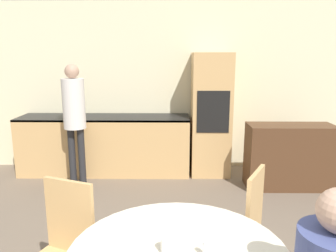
% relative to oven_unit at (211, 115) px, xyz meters
% --- Properties ---
extents(wall_back, '(6.19, 0.05, 2.60)m').
position_rel_oven_unit_xyz_m(wall_back, '(-0.65, 0.34, 0.38)').
color(wall_back, beige).
rests_on(wall_back, ground_plane).
extents(kitchen_counter, '(2.57, 0.60, 0.88)m').
position_rel_oven_unit_xyz_m(kitchen_counter, '(-1.61, -0.01, -0.46)').
color(kitchen_counter, tan).
rests_on(kitchen_counter, ground_plane).
extents(oven_unit, '(0.57, 0.59, 1.83)m').
position_rel_oven_unit_xyz_m(oven_unit, '(0.00, 0.00, 0.00)').
color(oven_unit, tan).
rests_on(oven_unit, ground_plane).
extents(sideboard, '(1.15, 0.45, 0.88)m').
position_rel_oven_unit_xyz_m(sideboard, '(1.02, -0.56, -0.48)').
color(sideboard, '#51331E').
rests_on(sideboard, ground_plane).
extents(chair_far_left, '(0.52, 0.52, 0.98)m').
position_rel_oven_unit_xyz_m(chair_far_left, '(-1.31, -2.92, -0.37)').
color(chair_far_left, tan).
rests_on(chair_far_left, ground_plane).
extents(chair_far_right, '(0.54, 0.54, 0.98)m').
position_rel_oven_unit_xyz_m(chair_far_right, '(-0.06, -2.61, -0.37)').
color(chair_far_right, tan).
rests_on(chair_far_right, ground_plane).
extents(person_standing, '(0.30, 0.30, 1.68)m').
position_rel_oven_unit_xyz_m(person_standing, '(-1.91, -0.50, 0.14)').
color(person_standing, '#262628').
rests_on(person_standing, ground_plane).
extents(cup, '(0.07, 0.07, 0.09)m').
position_rel_oven_unit_xyz_m(cup, '(-0.60, -3.32, -0.10)').
color(cup, white).
rests_on(cup, dining_table).
extents(bowl_near, '(0.12, 0.12, 0.05)m').
position_rel_oven_unit_xyz_m(bowl_near, '(-0.56, -3.22, -0.12)').
color(bowl_near, white).
rests_on(bowl_near, dining_table).
extents(salt_shaker, '(0.03, 0.03, 0.09)m').
position_rel_oven_unit_xyz_m(salt_shaker, '(-0.41, -3.35, -0.10)').
color(salt_shaker, white).
rests_on(salt_shaker, dining_table).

